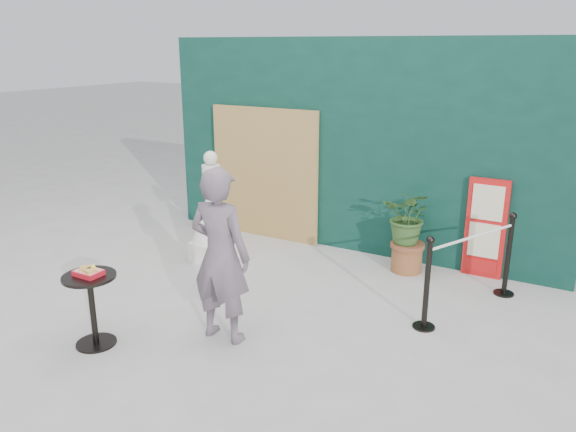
# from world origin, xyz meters

# --- Properties ---
(ground) EXTENTS (60.00, 60.00, 0.00)m
(ground) POSITION_xyz_m (0.00, 0.00, 0.00)
(ground) COLOR #ADAAA5
(ground) RESTS_ON ground
(back_wall) EXTENTS (6.00, 0.30, 3.00)m
(back_wall) POSITION_xyz_m (0.00, 3.15, 1.50)
(back_wall) COLOR #0A2E27
(back_wall) RESTS_ON ground
(bamboo_fence) EXTENTS (1.80, 0.08, 2.00)m
(bamboo_fence) POSITION_xyz_m (-1.40, 2.94, 1.00)
(bamboo_fence) COLOR tan
(bamboo_fence) RESTS_ON ground
(woman) EXTENTS (0.67, 0.45, 1.80)m
(woman) POSITION_xyz_m (-0.09, -0.01, 0.90)
(woman) COLOR slate
(woman) RESTS_ON ground
(menu_board) EXTENTS (0.50, 0.07, 1.30)m
(menu_board) POSITION_xyz_m (1.90, 2.95, 0.65)
(menu_board) COLOR red
(menu_board) RESTS_ON ground
(statue) EXTENTS (0.60, 0.60, 1.55)m
(statue) POSITION_xyz_m (-1.47, 1.70, 0.63)
(statue) COLOR white
(statue) RESTS_ON ground
(cafe_table) EXTENTS (0.52, 0.52, 0.75)m
(cafe_table) POSITION_xyz_m (-1.12, -0.76, 0.50)
(cafe_table) COLOR black
(cafe_table) RESTS_ON ground
(food_basket) EXTENTS (0.26, 0.19, 0.11)m
(food_basket) POSITION_xyz_m (-1.12, -0.75, 0.79)
(food_basket) COLOR red
(food_basket) RESTS_ON cafe_table
(planter) EXTENTS (0.66, 0.58, 1.13)m
(planter) POSITION_xyz_m (1.00, 2.64, 0.66)
(planter) COLOR brown
(planter) RESTS_ON ground
(stanchion_barrier) EXTENTS (0.84, 1.54, 1.03)m
(stanchion_barrier) POSITION_xyz_m (1.96, 1.87, 0.49)
(stanchion_barrier) COLOR black
(stanchion_barrier) RESTS_ON ground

